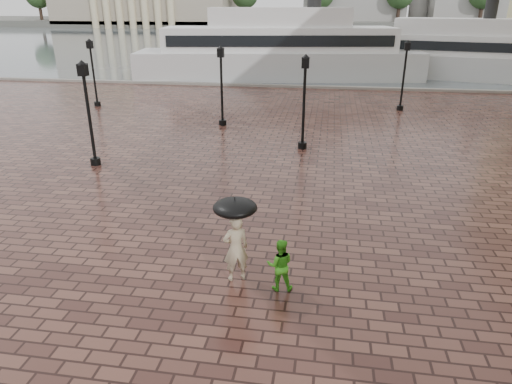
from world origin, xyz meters
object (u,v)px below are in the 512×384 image
Objects in this scene: adult_pedestrian at (236,248)px; ferry_far at (452,54)px; street_lamps at (227,87)px; ferry_near at (279,50)px; child_pedestrian at (280,265)px.

ferry_far is at bearing -133.95° from adult_pedestrian.
ferry_near reaches higher than street_lamps.
adult_pedestrian is 1.32× the size of child_pedestrian.
adult_pedestrian is at bearing -76.85° from street_lamps.
street_lamps is at bearing -80.36° from child_pedestrian.
adult_pedestrian is 35.36m from ferry_near.
ferry_far reaches higher than child_pedestrian.
ferry_near is at bearing -90.67° from child_pedestrian.
street_lamps is 0.92× the size of ferry_far.
street_lamps is 19.54m from ferry_near.
ferry_far is (13.68, 38.46, 1.34)m from adult_pedestrian.
adult_pedestrian is 1.21m from child_pedestrian.
ferry_near reaches higher than child_pedestrian.
ferry_near is at bearing 87.78° from street_lamps.
ferry_far reaches higher than street_lamps.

